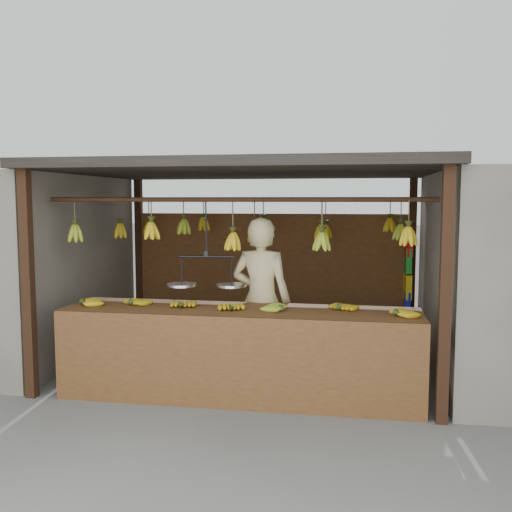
# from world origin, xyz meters

# --- Properties ---
(ground) EXTENTS (80.00, 80.00, 0.00)m
(ground) POSITION_xyz_m (0.00, 0.00, 0.00)
(ground) COLOR #5B5B57
(stall) EXTENTS (4.30, 3.30, 2.40)m
(stall) POSITION_xyz_m (0.00, 0.33, 1.97)
(stall) COLOR black
(stall) RESTS_ON ground
(counter) EXTENTS (3.60, 0.82, 0.96)m
(counter) POSITION_xyz_m (0.08, -1.23, 0.71)
(counter) COLOR brown
(counter) RESTS_ON ground
(hanging_bananas) EXTENTS (3.62, 2.25, 0.38)m
(hanging_bananas) POSITION_xyz_m (-0.00, 0.01, 1.63)
(hanging_bananas) COLOR #92A523
(hanging_bananas) RESTS_ON ground
(balance_scale) EXTENTS (0.82, 0.36, 0.90)m
(balance_scale) POSITION_xyz_m (-0.30, -1.00, 1.16)
(balance_scale) COLOR black
(balance_scale) RESTS_ON ground
(vendor) EXTENTS (0.73, 0.54, 1.81)m
(vendor) POSITION_xyz_m (0.21, -0.60, 0.91)
(vendor) COLOR beige
(vendor) RESTS_ON ground
(bag_bundles) EXTENTS (0.08, 0.26, 1.16)m
(bag_bundles) POSITION_xyz_m (1.94, 1.35, 0.98)
(bag_bundles) COLOR red
(bag_bundles) RESTS_ON ground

